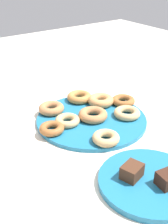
# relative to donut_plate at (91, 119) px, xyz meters

# --- Properties ---
(ground_plane) EXTENTS (2.40, 2.40, 0.00)m
(ground_plane) POSITION_rel_donut_plate_xyz_m (0.00, 0.00, -0.01)
(ground_plane) COLOR beige
(donut_plate) EXTENTS (0.36, 0.36, 0.01)m
(donut_plate) POSITION_rel_donut_plate_xyz_m (0.00, 0.00, 0.00)
(donut_plate) COLOR #1E6B93
(donut_plate) RESTS_ON ground_plane
(donut_0) EXTENTS (0.10, 0.10, 0.03)m
(donut_0) POSITION_rel_donut_plate_xyz_m (0.11, 0.09, 0.02)
(donut_0) COLOR #B27547
(donut_0) RESTS_ON donut_plate
(donut_1) EXTENTS (0.12, 0.12, 0.03)m
(donut_1) POSITION_rel_donut_plate_xyz_m (0.13, -0.04, 0.02)
(donut_1) COLOR #BC7A3D
(donut_1) RESTS_ON donut_plate
(donut_2) EXTENTS (0.11, 0.11, 0.02)m
(donut_2) POSITION_rel_donut_plate_xyz_m (0.01, 0.08, 0.02)
(donut_2) COLOR tan
(donut_2) RESTS_ON donut_plate
(donut_3) EXTENTS (0.11, 0.11, 0.02)m
(donut_3) POSITION_rel_donut_plate_xyz_m (0.02, -0.15, 0.02)
(donut_3) COLOR #995B2D
(donut_3) RESTS_ON donut_plate
(donut_4) EXTENTS (0.11, 0.11, 0.02)m
(donut_4) POSITION_rel_donut_plate_xyz_m (-0.06, -0.10, 0.02)
(donut_4) COLOR tan
(donut_4) RESTS_ON donut_plate
(donut_5) EXTENTS (0.11, 0.11, 0.03)m
(donut_5) POSITION_rel_donut_plate_xyz_m (-0.01, 0.00, 0.02)
(donut_5) COLOR #B27547
(donut_5) RESTS_ON donut_plate
(donut_6) EXTENTS (0.12, 0.12, 0.03)m
(donut_6) POSITION_rel_donut_plate_xyz_m (0.06, -0.09, 0.02)
(donut_6) COLOR tan
(donut_6) RESTS_ON donut_plate
(donut_7) EXTENTS (0.11, 0.11, 0.02)m
(donut_7) POSITION_rel_donut_plate_xyz_m (-0.00, 0.15, 0.02)
(donut_7) COLOR #995B2D
(donut_7) RESTS_ON donut_plate
(donut_8) EXTENTS (0.08, 0.08, 0.02)m
(donut_8) POSITION_rel_donut_plate_xyz_m (-0.14, 0.05, 0.02)
(donut_8) COLOR tan
(donut_8) RESTS_ON donut_plate
(cake_plate) EXTENTS (0.25, 0.25, 0.02)m
(cake_plate) POSITION_rel_donut_plate_xyz_m (-0.32, 0.07, 0.00)
(cake_plate) COLOR #1E6B93
(cake_plate) RESTS_ON ground_plane
(brownie_near) EXTENTS (0.05, 0.06, 0.03)m
(brownie_near) POSITION_rel_donut_plate_xyz_m (-0.36, 0.05, 0.03)
(brownie_near) COLOR #381E14
(brownie_near) RESTS_ON cake_plate
(brownie_far) EXTENTS (0.05, 0.06, 0.03)m
(brownie_far) POSITION_rel_donut_plate_xyz_m (-0.29, 0.10, 0.03)
(brownie_far) COLOR #472819
(brownie_far) RESTS_ON cake_plate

